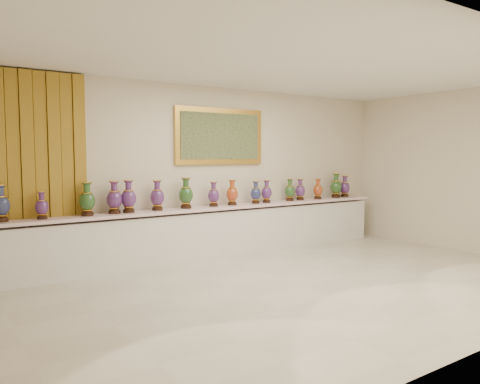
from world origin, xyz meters
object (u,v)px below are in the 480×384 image
at_px(vase_0, 1,205).
at_px(vase_1, 42,207).
at_px(counter, 217,232).
at_px(vase_2, 87,201).

xyz_separation_m(vase_0, vase_1, (0.51, -0.03, -0.05)).
relative_size(counter, vase_1, 18.59).
xyz_separation_m(vase_1, vase_2, (0.63, 0.00, 0.05)).
bearing_deg(vase_2, vase_0, 178.70).
distance_m(vase_0, vase_1, 0.52).
xyz_separation_m(counter, vase_1, (-2.90, -0.04, 0.64)).
height_order(vase_0, vase_2, vase_0).
distance_m(counter, vase_1, 2.97).
relative_size(counter, vase_2, 14.58).
distance_m(counter, vase_2, 2.37).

